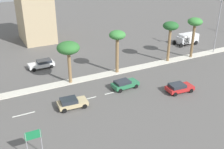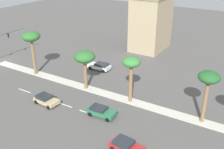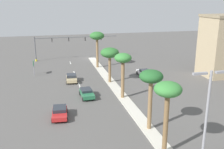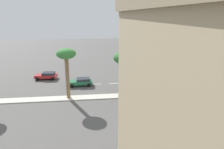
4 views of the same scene
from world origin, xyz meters
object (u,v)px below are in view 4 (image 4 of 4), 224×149
palm_tree_near (66,57)px  palm_tree_front (202,48)px  sedan_white_leading (158,114)px  sedan_green_center (81,82)px  palm_tree_left (125,59)px  sedan_red_outboard (47,75)px  sedan_tan_front (130,77)px  directional_road_sign (152,60)px

palm_tree_near → palm_tree_front: bearing=-89.2°
sedan_white_leading → sedan_green_center: bearing=34.2°
sedan_white_leading → palm_tree_left: bearing=17.3°
palm_tree_front → palm_tree_near: bearing=90.8°
sedan_red_outboard → sedan_tan_front: size_ratio=1.03×
sedan_green_center → sedan_tan_front: 9.11m
palm_tree_near → sedan_tan_front: 13.93m
sedan_red_outboard → sedan_green_center: (-4.66, -6.54, 0.00)m
directional_road_sign → palm_tree_left: bearing=148.5°
sedan_white_leading → sedan_tan_front: size_ratio=1.11×
palm_tree_left → sedan_red_outboard: size_ratio=1.61×
palm_tree_front → sedan_tan_front: bearing=53.5°
palm_tree_near → sedan_green_center: 7.94m
sedan_white_leading → directional_road_sign: bearing=-15.7°
palm_tree_left → palm_tree_front: bearing=-89.3°
palm_tree_front → palm_tree_left: 11.74m
palm_tree_left → sedan_tan_front: size_ratio=1.66×
palm_tree_front → sedan_green_center: bearing=73.8°
sedan_tan_front → palm_tree_front: bearing=-126.5°
palm_tree_left → sedan_red_outboard: palm_tree_left is taller
sedan_red_outboard → sedan_green_center: size_ratio=1.01×
palm_tree_near → sedan_red_outboard: bearing=25.4°
palm_tree_front → sedan_white_leading: palm_tree_front is taller
directional_road_sign → sedan_tan_front: directional_road_sign is taller
palm_tree_left → sedan_green_center: 9.91m
palm_tree_near → sedan_tan_front: (7.17, -10.66, -5.40)m
palm_tree_near → sedan_red_outboard: 12.54m
directional_road_sign → palm_tree_near: (-14.34, 17.06, 3.92)m
directional_road_sign → sedan_red_outboard: 22.35m
sedan_tan_front → sedan_red_outboard: bearing=78.8°
palm_tree_near → palm_tree_left: bearing=-89.2°
directional_road_sign → sedan_white_leading: 23.11m
sedan_green_center → sedan_tan_front: sedan_tan_front is taller
palm_tree_front → palm_tree_left: size_ratio=1.24×
directional_road_sign → sedan_red_outboard: size_ratio=0.73×
sedan_red_outboard → sedan_green_center: bearing=-125.5°
palm_tree_front → palm_tree_near: palm_tree_front is taller
palm_tree_left → sedan_white_leading: bearing=-162.7°
sedan_green_center → sedan_white_leading: (-13.44, -9.14, 0.03)m
directional_road_sign → sedan_tan_front: bearing=138.2°
directional_road_sign → palm_tree_front: bearing=-168.2°
sedan_tan_front → sedan_white_leading: bearing=-179.3°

